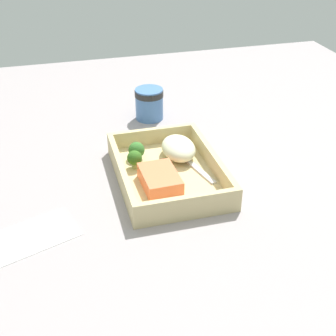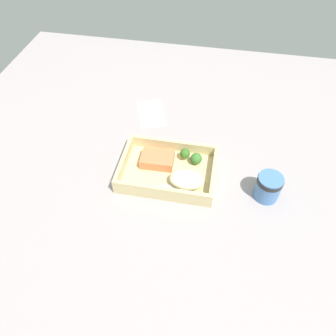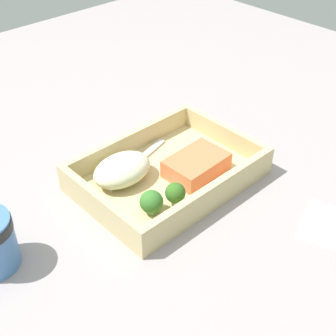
% 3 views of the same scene
% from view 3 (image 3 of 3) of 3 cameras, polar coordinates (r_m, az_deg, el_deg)
% --- Properties ---
extents(ground_plane, '(1.60, 1.60, 0.02)m').
position_cam_3_polar(ground_plane, '(0.78, -0.00, -2.15)').
color(ground_plane, gray).
extents(takeout_tray, '(0.29, 0.20, 0.01)m').
position_cam_3_polar(takeout_tray, '(0.77, -0.00, -1.24)').
color(takeout_tray, '#CAB681').
rests_on(takeout_tray, ground_plane).
extents(tray_rim, '(0.29, 0.20, 0.04)m').
position_cam_3_polar(tray_rim, '(0.76, -0.00, 0.22)').
color(tray_rim, '#CAB681').
rests_on(tray_rim, takeout_tray).
extents(salmon_fillet, '(0.10, 0.07, 0.03)m').
position_cam_3_polar(salmon_fillet, '(0.77, 3.49, 0.34)').
color(salmon_fillet, '#F47548').
rests_on(salmon_fillet, takeout_tray).
extents(mashed_potatoes, '(0.10, 0.07, 0.04)m').
position_cam_3_polar(mashed_potatoes, '(0.75, -5.60, -0.21)').
color(mashed_potatoes, beige).
rests_on(mashed_potatoes, takeout_tray).
extents(broccoli_floret_1, '(0.04, 0.04, 0.04)m').
position_cam_3_polar(broccoli_floret_1, '(0.69, -2.03, -4.17)').
color(broccoli_floret_1, '#7EA762').
rests_on(broccoli_floret_1, takeout_tray).
extents(broccoli_floret_2, '(0.03, 0.03, 0.04)m').
position_cam_3_polar(broccoli_floret_2, '(0.70, 0.89, -3.10)').
color(broccoli_floret_2, '#809C5A').
rests_on(broccoli_floret_2, takeout_tray).
extents(fork, '(0.16, 0.06, 0.00)m').
position_cam_3_polar(fork, '(0.79, -4.46, 0.19)').
color(fork, silver).
rests_on(fork, takeout_tray).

